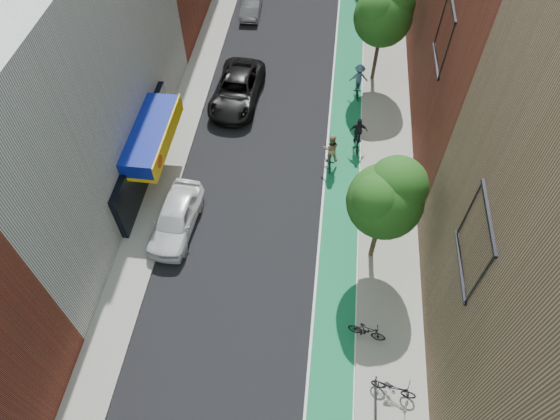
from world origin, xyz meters
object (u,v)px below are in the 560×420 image
(parked_car_black, at_px, (237,90))
(parked_car_silver, at_px, (251,4))
(cyclist_lane_mid, at_px, (358,137))
(cyclist_lane_far, at_px, (358,81))
(parked_car_white, at_px, (176,218))
(cyclist_lane_near, at_px, (330,153))

(parked_car_black, bearing_deg, parked_car_silver, 96.89)
(parked_car_silver, relative_size, cyclist_lane_mid, 1.92)
(cyclist_lane_mid, height_order, cyclist_lane_far, cyclist_lane_far)
(cyclist_lane_mid, bearing_deg, parked_car_black, -28.24)
(parked_car_white, height_order, cyclist_lane_mid, cyclist_lane_mid)
(parked_car_silver, relative_size, cyclist_lane_near, 1.84)
(parked_car_white, bearing_deg, cyclist_lane_near, 39.15)
(parked_car_white, distance_m, parked_car_black, 10.46)
(parked_car_white, xyz_separation_m, parked_car_silver, (0.73, 20.67, -0.16))
(parked_car_white, bearing_deg, cyclist_lane_far, 56.57)
(parked_car_silver, bearing_deg, cyclist_lane_near, -67.83)
(cyclist_lane_mid, relative_size, cyclist_lane_far, 0.98)
(parked_car_black, height_order, parked_car_silver, parked_car_black)
(cyclist_lane_near, bearing_deg, parked_car_black, -42.90)
(parked_car_white, bearing_deg, parked_car_silver, 91.67)
(parked_car_silver, bearing_deg, cyclist_lane_far, -48.68)
(parked_car_black, bearing_deg, cyclist_lane_near, -35.44)
(parked_car_white, distance_m, parked_car_silver, 20.68)
(parked_car_white, bearing_deg, parked_car_black, 86.07)
(parked_car_white, relative_size, parked_car_black, 0.81)
(parked_car_white, xyz_separation_m, cyclist_lane_near, (7.59, 5.40, 0.11))
(cyclist_lane_mid, xyz_separation_m, cyclist_lane_far, (-0.08, 4.87, 0.17))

